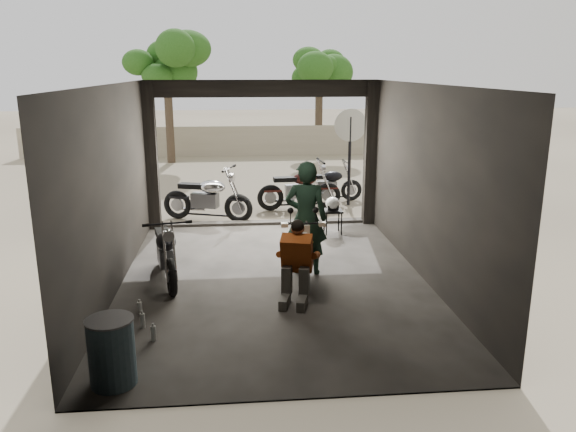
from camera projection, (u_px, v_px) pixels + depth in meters
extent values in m
plane|color=#7A6D56|center=(274.00, 281.00, 9.35)|extent=(80.00, 80.00, 0.00)
cube|color=#2D2B28|center=(274.00, 280.00, 9.35)|extent=(5.00, 7.00, 0.02)
plane|color=black|center=(273.00, 84.00, 8.54)|extent=(7.00, 7.00, 0.00)
cube|color=black|center=(297.00, 259.00, 5.58)|extent=(5.00, 0.02, 3.20)
cube|color=black|center=(113.00, 190.00, 8.72)|extent=(0.02, 7.00, 3.20)
cube|color=black|center=(426.00, 184.00, 9.17)|extent=(0.02, 7.00, 3.20)
cube|color=black|center=(152.00, 157.00, 11.99)|extent=(0.24, 0.24, 3.20)
cube|color=black|center=(370.00, 154.00, 12.41)|extent=(0.24, 0.24, 3.20)
cube|color=black|center=(262.00, 88.00, 11.88)|extent=(5.00, 0.16, 0.36)
cube|color=#2D2B28|center=(263.00, 223.00, 12.71)|extent=(5.00, 0.25, 0.08)
cube|color=gray|center=(250.00, 141.00, 22.68)|extent=(18.00, 0.30, 1.20)
cylinder|color=#382B1E|center=(169.00, 114.00, 20.66)|extent=(0.30, 0.30, 3.58)
ellipsoid|color=#1E4C14|center=(166.00, 51.00, 20.09)|extent=(2.20, 2.20, 3.14)
cylinder|color=#382B1E|center=(319.00, 115.00, 22.68)|extent=(0.30, 0.30, 3.20)
ellipsoid|color=#1E4C14|center=(319.00, 64.00, 22.17)|extent=(2.20, 2.20, 2.80)
imported|color=black|center=(306.00, 218.00, 9.47)|extent=(0.81, 0.62, 1.97)
cube|color=black|center=(333.00, 211.00, 11.88)|extent=(0.38, 0.38, 0.04)
cylinder|color=black|center=(326.00, 225.00, 11.77)|extent=(0.03, 0.03, 0.51)
cylinder|color=black|center=(341.00, 224.00, 11.80)|extent=(0.03, 0.03, 0.51)
cylinder|color=black|center=(324.00, 221.00, 12.08)|extent=(0.03, 0.03, 0.51)
cylinder|color=black|center=(339.00, 220.00, 12.11)|extent=(0.03, 0.03, 0.51)
ellipsoid|color=silver|center=(333.00, 204.00, 11.82)|extent=(0.36, 0.37, 0.28)
cylinder|color=#37505D|center=(112.00, 353.00, 6.19)|extent=(0.61, 0.61, 0.79)
cylinder|color=black|center=(349.00, 162.00, 14.26)|extent=(0.08, 0.08, 2.26)
cylinder|color=beige|center=(351.00, 125.00, 14.00)|extent=(0.82, 0.03, 0.82)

